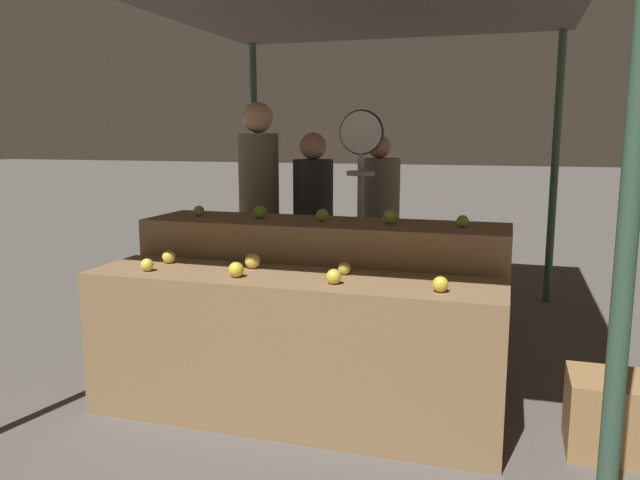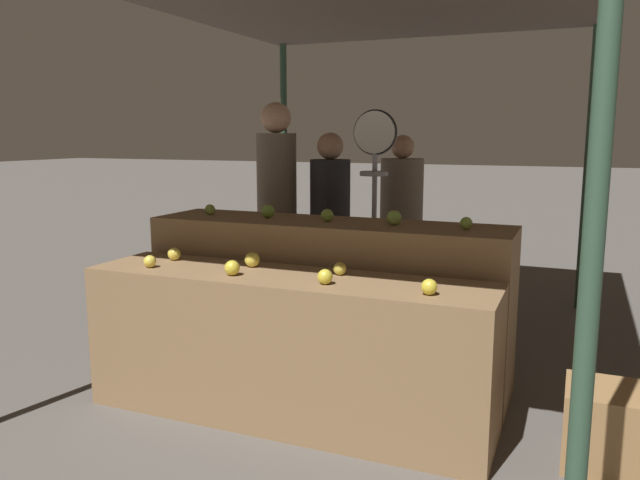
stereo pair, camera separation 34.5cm
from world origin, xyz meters
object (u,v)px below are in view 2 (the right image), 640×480
Objects in this scene: person_vendor_at_scale at (330,217)px; wooden_crate_side at (606,427)px; produce_scale at (374,174)px; person_customer_left at (401,211)px; person_customer_right at (277,197)px.

wooden_crate_side is (1.98, -1.44, -0.72)m from person_vendor_at_scale.
person_vendor_at_scale is (-0.44, 0.27, -0.37)m from produce_scale.
person_customer_left is at bearing -89.45° from person_vendor_at_scale.
produce_scale is 0.90m from person_customer_right.
person_vendor_at_scale is 0.87× the size of person_customer_right.
wooden_crate_side is at bearing -37.37° from produce_scale.
produce_scale is at bearing 72.64° from person_customer_left.
person_vendor_at_scale is at bearing -165.27° from person_customer_right.
produce_scale is 4.53× the size of wooden_crate_side.
person_customer_right reaches higher than person_vendor_at_scale.
person_customer_right is 2.88m from wooden_crate_side.
produce_scale is 1.11× the size of person_customer_left.
person_vendor_at_scale is 4.11× the size of wooden_crate_side.
wooden_crate_side is (1.63, -2.27, -0.69)m from person_customer_left.
person_vendor_at_scale is 1.01× the size of person_customer_left.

